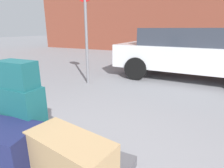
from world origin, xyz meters
name	(u,v)px	position (x,y,z in m)	size (l,w,h in m)	color
suitcase_teal_rear_left	(23,117)	(-0.38, 0.11, 0.63)	(0.40, 0.21, 0.57)	#144C51
duffel_bag_tan_front_right	(70,159)	(0.27, -0.06, 0.51)	(0.66, 0.29, 0.34)	#9E7F56
duffel_bag_navy_center	(3,146)	(-0.31, -0.17, 0.51)	(0.54, 0.35, 0.33)	#191E47
duffel_bag_teal_topmost_pile	(17,74)	(-0.38, 0.11, 1.03)	(0.34, 0.18, 0.23)	#144C51
parked_car	(192,52)	(0.83, 4.78, 0.76)	(4.37, 2.06, 1.42)	silver
no_parking_sign	(86,23)	(-1.59, 3.07, 1.54)	(0.50, 0.07, 2.51)	slate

